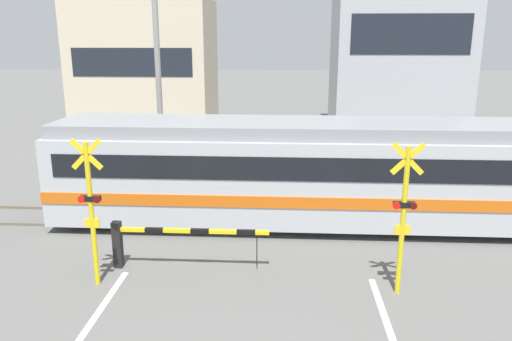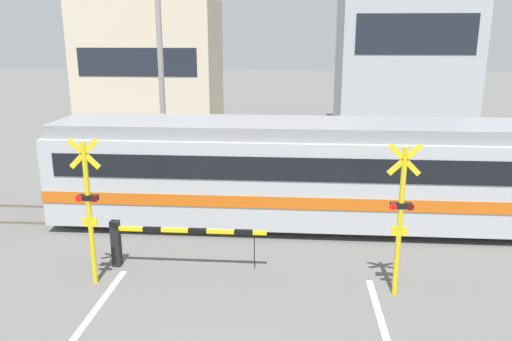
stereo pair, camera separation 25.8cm
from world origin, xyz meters
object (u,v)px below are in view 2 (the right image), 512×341
at_px(crossing_signal_left, 89,205).
at_px(crossing_signal_right, 400,214).
at_px(commuter_train, 406,172).
at_px(crossing_barrier_near, 153,237).
at_px(crossing_barrier_far, 326,176).

bearing_deg(crossing_signal_left, crossing_signal_right, 0.00).
bearing_deg(commuter_train, crossing_signal_right, -103.49).
bearing_deg(commuter_train, crossing_barrier_near, -153.50).
bearing_deg(commuter_train, crossing_signal_left, -151.63).
bearing_deg(crossing_signal_left, crossing_barrier_far, 50.48).
height_order(crossing_signal_left, crossing_signal_right, same).
xyz_separation_m(crossing_barrier_near, crossing_signal_right, (5.49, -0.87, 1.07)).
height_order(commuter_train, crossing_barrier_far, commuter_train).
height_order(crossing_barrier_near, crossing_signal_right, crossing_signal_right).
bearing_deg(crossing_barrier_far, crossing_signal_right, -80.50).
bearing_deg(crossing_barrier_far, crossing_barrier_near, -127.11).
relative_size(crossing_barrier_far, crossing_signal_right, 1.12).
bearing_deg(crossing_barrier_near, crossing_signal_right, -9.00).
relative_size(commuter_train, crossing_signal_left, 6.11).
height_order(commuter_train, crossing_signal_left, crossing_signal_left).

